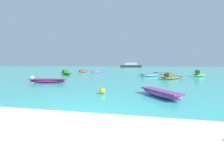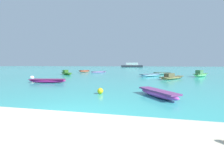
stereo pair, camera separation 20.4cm
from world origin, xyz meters
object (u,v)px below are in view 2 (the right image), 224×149
(moored_boat_5, at_px, (171,77))
(mooring_buoy_2, at_px, (100,91))
(moored_boat_1, at_px, (84,71))
(moored_boat_8, at_px, (162,73))
(moored_boat_3, at_px, (99,72))
(moored_boat_0, at_px, (48,81))
(mooring_buoy_1, at_px, (32,78))
(moored_boat_4, at_px, (66,73))
(moored_boat_6, at_px, (158,93))
(moored_boat_2, at_px, (200,74))
(distant_ferry, at_px, (132,65))
(moored_boat_7, at_px, (151,75))

(moored_boat_5, xyz_separation_m, mooring_buoy_2, (-5.46, -9.66, -0.08))
(moored_boat_1, bearing_deg, moored_boat_8, -63.07)
(moored_boat_1, xyz_separation_m, moored_boat_3, (3.72, -1.83, -0.06))
(moored_boat_3, bearing_deg, moored_boat_5, -85.20)
(moored_boat_0, height_order, mooring_buoy_1, mooring_buoy_1)
(moored_boat_0, distance_m, moored_boat_5, 12.95)
(moored_boat_4, height_order, mooring_buoy_1, moored_boat_4)
(moored_boat_6, height_order, mooring_buoy_1, mooring_buoy_1)
(moored_boat_4, distance_m, moored_boat_6, 19.37)
(moored_boat_4, xyz_separation_m, moored_boat_6, (13.05, -14.32, -0.07))
(moored_boat_8, bearing_deg, mooring_buoy_2, -125.96)
(moored_boat_2, bearing_deg, moored_boat_0, 161.22)
(moored_boat_3, height_order, distant_ferry, distant_ferry)
(moored_boat_2, distance_m, moored_boat_4, 19.87)
(moored_boat_8, height_order, distant_ferry, distant_ferry)
(mooring_buoy_1, bearing_deg, moored_boat_6, -25.90)
(moored_boat_1, distance_m, distant_ferry, 56.60)
(moored_boat_7, bearing_deg, mooring_buoy_1, 162.41)
(moored_boat_3, xyz_separation_m, moored_boat_8, (11.49, -1.48, 0.00))
(moored_boat_1, bearing_deg, moored_boat_2, -70.86)
(moored_boat_5, distance_m, moored_boat_8, 8.44)
(moored_boat_0, height_order, moored_boat_5, moored_boat_5)
(moored_boat_2, height_order, mooring_buoy_1, moored_boat_2)
(moored_boat_2, bearing_deg, moored_boat_3, 110.17)
(moored_boat_6, bearing_deg, moored_boat_2, 121.49)
(moored_boat_6, bearing_deg, moored_boat_0, -147.08)
(distant_ferry, bearing_deg, moored_boat_8, -80.89)
(moored_boat_2, height_order, distant_ferry, distant_ferry)
(moored_boat_1, relative_size, moored_boat_8, 0.75)
(moored_boat_5, xyz_separation_m, distant_ferry, (-9.59, 68.05, 0.84))
(moored_boat_4, relative_size, moored_boat_6, 1.29)
(moored_boat_1, bearing_deg, moored_boat_5, -88.41)
(moored_boat_1, xyz_separation_m, mooring_buoy_1, (0.33, -15.48, -0.04))
(moored_boat_6, xyz_separation_m, mooring_buoy_2, (-3.12, 0.18, -0.03))
(moored_boat_4, bearing_deg, moored_boat_7, 39.39)
(mooring_buoy_1, bearing_deg, moored_boat_0, -31.02)
(moored_boat_0, bearing_deg, moored_boat_1, 92.53)
(moored_boat_3, relative_size, moored_boat_5, 0.73)
(moored_boat_3, relative_size, moored_boat_4, 0.75)
(moored_boat_2, bearing_deg, moored_boat_8, 87.98)
(moored_boat_2, distance_m, distant_ferry, 65.06)
(moored_boat_2, bearing_deg, moored_boat_4, 128.90)
(moored_boat_0, bearing_deg, moored_boat_6, -33.16)
(moored_boat_7, bearing_deg, moored_boat_2, -38.64)
(moored_boat_0, height_order, mooring_buoy_2, moored_boat_0)
(moored_boat_0, bearing_deg, mooring_buoy_2, -41.82)
(mooring_buoy_2, height_order, distant_ferry, distant_ferry)
(moored_boat_4, height_order, moored_boat_8, moored_boat_4)
(moored_boat_3, height_order, mooring_buoy_2, moored_boat_3)
(moored_boat_1, bearing_deg, distant_ferry, 33.45)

